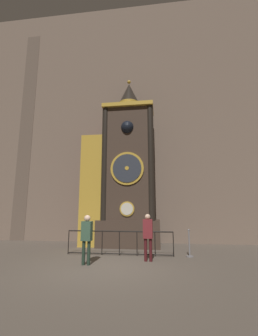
{
  "coord_description": "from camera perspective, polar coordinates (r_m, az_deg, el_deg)",
  "views": [
    {
      "loc": [
        1.75,
        -7.34,
        1.83
      ],
      "look_at": [
        0.24,
        4.14,
        3.94
      ],
      "focal_mm": 24.0,
      "sensor_mm": 36.0,
      "label": 1
    }
  ],
  "objects": [
    {
      "name": "railing_fence",
      "position": [
        9.53,
        -2.46,
        -18.14
      ],
      "size": [
        4.32,
        0.05,
        0.95
      ],
      "color": "black",
      "rests_on": "ground_plane"
    },
    {
      "name": "visitor_near",
      "position": [
        8.04,
        -10.69,
        -16.25
      ],
      "size": [
        0.36,
        0.25,
        1.62
      ],
      "rotation": [
        0.0,
        0.0,
        -0.09
      ],
      "color": "#213427",
      "rests_on": "ground_plane"
    },
    {
      "name": "stanchion_post",
      "position": [
        9.58,
        15.11,
        -18.94
      ],
      "size": [
        0.28,
        0.28,
        1.05
      ],
      "color": "gray",
      "rests_on": "ground_plane"
    },
    {
      "name": "visitor_far",
      "position": [
        8.46,
        4.82,
        -16.05
      ],
      "size": [
        0.35,
        0.23,
        1.64
      ],
      "rotation": [
        0.0,
        0.0,
        -0.03
      ],
      "color": "#461518",
      "rests_on": "ground_plane"
    },
    {
      "name": "cathedral_back_wall",
      "position": [
        14.24,
        -0.58,
        13.42
      ],
      "size": [
        24.0,
        0.32,
        15.15
      ],
      "color": "#7A6656",
      "rests_on": "ground_plane"
    },
    {
      "name": "clock_tower",
      "position": [
        11.75,
        -1.84,
        -1.4
      ],
      "size": [
        3.99,
        1.78,
        8.98
      ],
      "color": "#423328",
      "rests_on": "ground_plane"
    },
    {
      "name": "ground_plane",
      "position": [
        7.77,
        -6.3,
        -23.89
      ],
      "size": [
        28.0,
        28.0,
        0.0
      ],
      "primitive_type": "plane",
      "color": "brown"
    }
  ]
}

